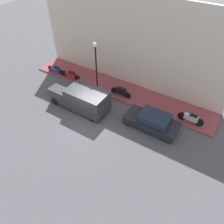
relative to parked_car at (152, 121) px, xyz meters
The scene contains 10 objects.
ground_plane 4.86m from the parked_car, 112.00° to the left, with size 60.00×60.00×0.00m, color #47474C.
sidewalk 5.24m from the parked_car, 59.08° to the left, with size 2.73×17.33×0.13m.
building_facade 6.95m from the parked_car, 46.83° to the left, with size 0.30×17.33×7.79m.
parked_car is the anchor object (origin of this frame).
delivery_van 6.00m from the parked_car, 99.36° to the left, with size 1.95×4.94×1.90m.
scooter_silver 2.96m from the parked_car, 51.32° to the right, with size 0.30×1.96×0.83m.
motorcycle_red 9.33m from the parked_car, 79.37° to the left, with size 0.30×2.13×0.77m.
motorcycle_blue 11.18m from the parked_car, 81.32° to the left, with size 0.30×2.03×0.71m.
motorcycle_black 4.27m from the parked_car, 62.78° to the left, with size 0.30×1.94×0.83m.
streetlamp 6.74m from the parked_car, 75.42° to the left, with size 0.38×0.38×4.48m.
Camera 1 is at (-9.37, -7.98, 11.87)m, focal length 35.00 mm.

